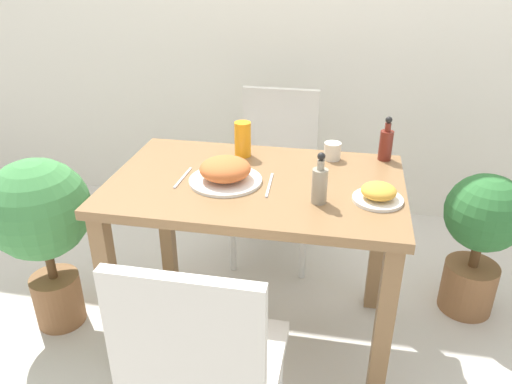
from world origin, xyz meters
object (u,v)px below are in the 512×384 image
(food_plate, at_px, (225,171))
(potted_plant_right, at_px, (481,233))
(juice_glass, at_px, (243,139))
(potted_plant_left, at_px, (41,221))
(chair_far, at_px, (277,167))
(sauce_bottle, at_px, (386,143))
(chair_near, at_px, (202,367))
(condiment_bottle, at_px, (320,184))
(side_plate, at_px, (378,194))
(drink_cup, at_px, (332,151))

(food_plate, height_order, potted_plant_right, food_plate)
(juice_glass, bearing_deg, potted_plant_left, -158.81)
(food_plate, xyz_separation_m, potted_plant_left, (-0.78, -0.04, -0.27))
(chair_far, height_order, potted_plant_left, chair_far)
(sauce_bottle, relative_size, potted_plant_left, 0.23)
(juice_glass, xyz_separation_m, potted_plant_left, (-0.79, -0.31, -0.30))
(chair_near, xyz_separation_m, juice_glass, (-0.08, 0.91, 0.33))
(potted_plant_right, bearing_deg, sauce_bottle, -171.53)
(potted_plant_right, bearing_deg, condiment_bottle, -144.33)
(condiment_bottle, bearing_deg, sauce_bottle, 61.19)
(chair_near, relative_size, condiment_bottle, 4.80)
(side_plate, bearing_deg, juice_glass, 150.26)
(drink_cup, bearing_deg, juice_glass, -175.06)
(side_plate, height_order, sauce_bottle, sauce_bottle)
(food_plate, xyz_separation_m, potted_plant_right, (1.04, 0.40, -0.38))
(sauce_bottle, distance_m, potted_plant_right, 0.62)
(side_plate, height_order, condiment_bottle, condiment_bottle)
(juice_glass, xyz_separation_m, potted_plant_right, (1.03, 0.14, -0.41))
(condiment_bottle, xyz_separation_m, potted_plant_left, (-1.13, 0.05, -0.30))
(chair_far, height_order, food_plate, chair_far)
(sauce_bottle, bearing_deg, condiment_bottle, -118.81)
(chair_far, bearing_deg, chair_near, -89.72)
(chair_far, bearing_deg, juice_glass, -98.26)
(chair_near, distance_m, chair_far, 1.40)
(side_plate, height_order, potted_plant_right, side_plate)
(chair_far, xyz_separation_m, sauce_bottle, (0.51, -0.42, 0.33))
(side_plate, height_order, potted_plant_left, side_plate)
(chair_near, xyz_separation_m, chair_far, (-0.01, 1.40, 0.00))
(drink_cup, bearing_deg, potted_plant_left, -163.73)
(chair_near, bearing_deg, food_plate, -82.34)
(sauce_bottle, relative_size, potted_plant_right, 0.27)
(potted_plant_left, bearing_deg, chair_far, 42.78)
(side_plate, bearing_deg, food_plate, 174.91)
(chair_near, height_order, food_plate, chair_near)
(condiment_bottle, relative_size, potted_plant_right, 0.27)
(chair_far, bearing_deg, condiment_bottle, -72.18)
(sauce_bottle, bearing_deg, side_plate, -95.29)
(juice_glass, relative_size, potted_plant_right, 0.21)
(drink_cup, relative_size, potted_plant_right, 0.10)
(sauce_bottle, xyz_separation_m, condiment_bottle, (-0.23, -0.43, 0.00))
(food_plate, relative_size, drink_cup, 3.81)
(juice_glass, bearing_deg, potted_plant_right, 7.54)
(chair_far, xyz_separation_m, potted_plant_left, (-0.86, -0.80, 0.03))
(chair_far, xyz_separation_m, side_plate, (0.47, -0.80, 0.29))
(chair_far, height_order, side_plate, chair_far)
(sauce_bottle, bearing_deg, chair_near, -117.02)
(food_plate, distance_m, potted_plant_right, 1.18)
(condiment_bottle, distance_m, potted_plant_right, 0.94)
(drink_cup, height_order, potted_plant_left, drink_cup)
(food_plate, relative_size, sauce_bottle, 1.48)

